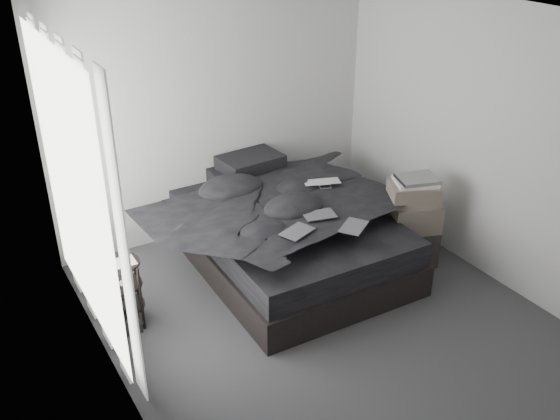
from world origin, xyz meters
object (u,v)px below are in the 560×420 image
side_stand (124,294)px  box_lower (409,244)px  bed (289,250)px  laptop (324,177)px

side_stand → box_lower: side_stand is taller
bed → laptop: bearing=7.5°
bed → box_lower: size_ratio=4.52×
bed → side_stand: size_ratio=3.72×
side_stand → bed: bearing=3.7°
laptop → box_lower: bearing=-23.8°
bed → laptop: laptop is taller
bed → box_lower: bearing=-26.4°
side_stand → box_lower: bearing=-9.3°
bed → laptop: size_ratio=6.24×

